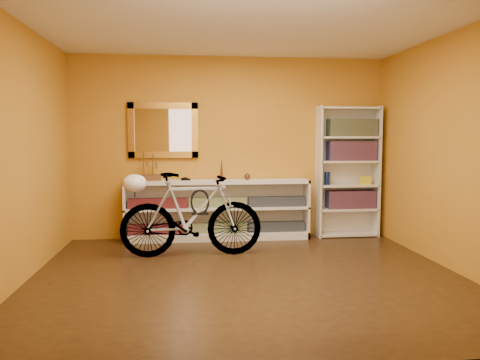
{
  "coord_description": "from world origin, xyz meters",
  "views": [
    {
      "loc": [
        -0.61,
        -4.77,
        1.45
      ],
      "look_at": [
        0.0,
        0.7,
        0.95
      ],
      "focal_mm": 35.13,
      "sensor_mm": 36.0,
      "label": 1
    }
  ],
  "objects": [
    {
      "name": "yellow_bag",
      "position": [
        1.96,
        1.8,
        0.83
      ],
      "size": [
        0.17,
        0.12,
        0.12
      ],
      "primitive_type": "cube",
      "rotation": [
        0.0,
        0.0,
        -0.12
      ],
      "color": "yellow",
      "rests_on": "bookcase"
    },
    {
      "name": "left_wall",
      "position": [
        -2.25,
        0.0,
        1.3
      ],
      "size": [
        0.01,
        4.0,
        2.6
      ],
      "primitive_type": "cube",
      "color": "#B6741B",
      "rests_on": "ground"
    },
    {
      "name": "decorative_orb",
      "position": [
        0.23,
        1.81,
        0.89
      ],
      "size": [
        0.09,
        0.09,
        0.09
      ],
      "primitive_type": "sphere",
      "color": "#582F1E",
      "rests_on": "console_unit"
    },
    {
      "name": "right_wall",
      "position": [
        2.25,
        0.0,
        1.3
      ],
      "size": [
        0.01,
        4.0,
        2.6
      ],
      "primitive_type": "cube",
      "color": "#B6741B",
      "rests_on": "ground"
    },
    {
      "name": "back_wall",
      "position": [
        0.0,
        2.0,
        1.3
      ],
      "size": [
        4.5,
        0.01,
        2.6
      ],
      "primitive_type": "cube",
      "color": "#B6741B",
      "rests_on": "ground"
    },
    {
      "name": "cd_row_lower",
      "position": [
        -0.19,
        1.79,
        0.17
      ],
      "size": [
        2.5,
        0.13,
        0.14
      ],
      "primitive_type": "cube",
      "color": "black",
      "rests_on": "console_unit"
    },
    {
      "name": "u_lock",
      "position": [
        -0.47,
        0.9,
        0.67
      ],
      "size": [
        0.23,
        0.02,
        0.23
      ],
      "primitive_type": "torus",
      "rotation": [
        1.57,
        0.0,
        0.0
      ],
      "color": "black",
      "rests_on": "bicycle"
    },
    {
      "name": "book_row_a",
      "position": [
        1.76,
        1.84,
        0.55
      ],
      "size": [
        0.7,
        0.22,
        0.26
      ],
      "primitive_type": "cube",
      "color": "maroon",
      "rests_on": "bookcase"
    },
    {
      "name": "helmet",
      "position": [
        -1.24,
        0.88,
        0.91
      ],
      "size": [
        0.29,
        0.27,
        0.22
      ],
      "primitive_type": "ellipsoid",
      "color": "white",
      "rests_on": "bicycle"
    },
    {
      "name": "bookcase",
      "position": [
        1.71,
        1.84,
        0.95
      ],
      "size": [
        0.9,
        0.3,
        1.9
      ],
      "primitive_type": null,
      "color": "silver",
      "rests_on": "floor"
    },
    {
      "name": "book_row_b",
      "position": [
        1.76,
        1.84,
        1.25
      ],
      "size": [
        0.7,
        0.22,
        0.28
      ],
      "primitive_type": "cube",
      "color": "maroon",
      "rests_on": "bookcase"
    },
    {
      "name": "red_tin",
      "position": [
        1.51,
        1.87,
        1.54
      ],
      "size": [
        0.13,
        0.13,
        0.16
      ],
      "primitive_type": "cube",
      "rotation": [
        0.0,
        0.0,
        -0.08
      ],
      "color": "maroon",
      "rests_on": "bookcase"
    },
    {
      "name": "travel_mug",
      "position": [
        1.4,
        1.82,
        0.86
      ],
      "size": [
        0.08,
        0.08,
        0.19
      ],
      "primitive_type": "cylinder",
      "color": "navy",
      "rests_on": "bookcase"
    },
    {
      "name": "console_unit",
      "position": [
        -0.19,
        1.81,
        0.42
      ],
      "size": [
        2.6,
        0.35,
        0.85
      ],
      "primitive_type": null,
      "color": "silver",
      "rests_on": "floor"
    },
    {
      "name": "model_ship",
      "position": [
        -1.15,
        1.81,
        1.05
      ],
      "size": [
        0.35,
        0.2,
        0.4
      ],
      "primitive_type": null,
      "rotation": [
        0.0,
        0.0,
        0.23
      ],
      "color": "#442813",
      "rests_on": "console_unit"
    },
    {
      "name": "floor",
      "position": [
        0.0,
        0.0,
        -0.01
      ],
      "size": [
        4.5,
        4.0,
        0.01
      ],
      "primitive_type": "cube",
      "color": "black",
      "rests_on": "ground"
    },
    {
      "name": "book_row_c",
      "position": [
        1.76,
        1.84,
        1.59
      ],
      "size": [
        0.7,
        0.22,
        0.25
      ],
      "primitive_type": "cube",
      "color": "#184D54",
      "rests_on": "bookcase"
    },
    {
      "name": "toy_car",
      "position": [
        -0.64,
        1.81,
        0.85
      ],
      "size": [
        0.0,
        0.01,
        0.0
      ],
      "primitive_type": "imported",
      "rotation": [
        0.0,
        0.0,
        1.39
      ],
      "color": "black",
      "rests_on": "console_unit"
    },
    {
      "name": "gilt_mirror",
      "position": [
        -0.95,
        1.97,
        1.55
      ],
      "size": [
        0.98,
        0.06,
        0.78
      ],
      "primitive_type": "cube",
      "color": "#96631B",
      "rests_on": "back_wall"
    },
    {
      "name": "ceiling",
      "position": [
        0.0,
        0.0,
        2.6
      ],
      "size": [
        4.5,
        4.0,
        0.01
      ],
      "primitive_type": "cube",
      "color": "silver",
      "rests_on": "ground"
    },
    {
      "name": "bronze_ornament",
      "position": [
        -0.14,
        1.81,
        1.01
      ],
      "size": [
        0.06,
        0.06,
        0.32
      ],
      "primitive_type": "cone",
      "color": "#582F1E",
      "rests_on": "console_unit"
    },
    {
      "name": "bicycle",
      "position": [
        -0.57,
        0.9,
        0.52
      ],
      "size": [
        0.51,
        1.77,
        1.03
      ],
      "primitive_type": "imported",
      "rotation": [
        0.0,
        0.0,
        1.6
      ],
      "color": "silver",
      "rests_on": "floor"
    },
    {
      "name": "wall_socket",
      "position": [
        0.9,
        1.99,
        0.25
      ],
      "size": [
        0.09,
        0.02,
        0.09
      ],
      "primitive_type": "cube",
      "color": "silver",
      "rests_on": "back_wall"
    },
    {
      "name": "cd_row_upper",
      "position": [
        -0.19,
        1.79,
        0.54
      ],
      "size": [
        2.5,
        0.13,
        0.14
      ],
      "primitive_type": "cube",
      "color": "navy",
      "rests_on": "console_unit"
    }
  ]
}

